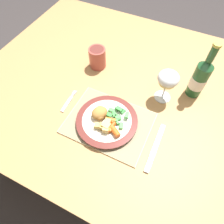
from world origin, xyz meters
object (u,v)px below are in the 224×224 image
at_px(bottle, 200,78).
at_px(table_knife, 154,151).
at_px(wine_glass, 168,80).
at_px(drinking_cup, 97,57).
at_px(dinner_plate, 108,121).
at_px(fork, 68,102).
at_px(dining_table, 127,97).

bearing_deg(bottle, table_knife, -100.64).
relative_size(wine_glass, bottle, 0.57).
distance_m(table_knife, drinking_cup, 0.50).
distance_m(dinner_plate, wine_glass, 0.29).
height_order(table_knife, bottle, bottle).
bearing_deg(drinking_cup, wine_glass, -8.73).
bearing_deg(table_knife, fork, 172.51).
xyz_separation_m(fork, table_knife, (0.40, -0.05, 0.00)).
bearing_deg(dining_table, bottle, 19.01).
xyz_separation_m(fork, drinking_cup, (0.01, 0.26, 0.05)).
height_order(dinner_plate, table_knife, dinner_plate).
relative_size(dinner_plate, bottle, 0.93).
distance_m(fork, wine_glass, 0.42).
distance_m(dining_table, fork, 0.29).
xyz_separation_m(dining_table, table_knife, (0.21, -0.25, 0.08)).
xyz_separation_m(wine_glass, drinking_cup, (-0.35, 0.05, -0.06)).
height_order(fork, drinking_cup, drinking_cup).
bearing_deg(bottle, dinner_plate, -131.48).
height_order(dinner_plate, drinking_cup, drinking_cup).
bearing_deg(drinking_cup, dinner_plate, -55.55).
height_order(fork, bottle, bottle).
distance_m(dinner_plate, bottle, 0.41).
xyz_separation_m(table_knife, wine_glass, (-0.05, 0.26, 0.11)).
bearing_deg(drinking_cup, table_knife, -38.18).
distance_m(bottle, drinking_cup, 0.46).
xyz_separation_m(wine_glass, bottle, (0.11, 0.08, -0.02)).
bearing_deg(wine_glass, fork, -150.12).
bearing_deg(fork, dining_table, 44.48).
height_order(dinner_plate, wine_glass, wine_glass).
height_order(fork, wine_glass, wine_glass).
bearing_deg(wine_glass, dinner_plate, -125.06).
distance_m(table_knife, bottle, 0.36).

